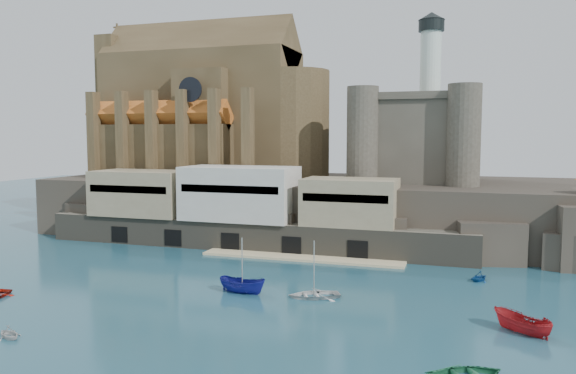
{
  "coord_description": "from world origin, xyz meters",
  "views": [
    {
      "loc": [
        25.1,
        -59.32,
        18.01
      ],
      "look_at": [
        -4.63,
        32.0,
        9.14
      ],
      "focal_mm": 35.0,
      "sensor_mm": 36.0,
      "label": 1
    }
  ],
  "objects_px": {
    "castle_keep": "(417,134)",
    "boat_1": "(9,338)",
    "boat_2": "(242,293)",
    "church": "(210,114)"
  },
  "relations": [
    {
      "from": "church",
      "to": "boat_1",
      "type": "relative_size",
      "value": 16.67
    },
    {
      "from": "boat_1",
      "to": "boat_2",
      "type": "distance_m",
      "value": 24.32
    },
    {
      "from": "boat_2",
      "to": "church",
      "type": "bearing_deg",
      "value": 37.16
    },
    {
      "from": "church",
      "to": "castle_keep",
      "type": "xyz_separation_m",
      "value": [
        40.21,
        -0.78,
        -3.81
      ]
    },
    {
      "from": "castle_keep",
      "to": "boat_2",
      "type": "bearing_deg",
      "value": -110.06
    },
    {
      "from": "castle_keep",
      "to": "boat_2",
      "type": "distance_m",
      "value": 48.54
    },
    {
      "from": "church",
      "to": "boat_1",
      "type": "bearing_deg",
      "value": -80.44
    },
    {
      "from": "castle_keep",
      "to": "boat_1",
      "type": "relative_size",
      "value": 10.39
    },
    {
      "from": "boat_1",
      "to": "castle_keep",
      "type": "bearing_deg",
      "value": -5.69
    },
    {
      "from": "castle_keep",
      "to": "boat_1",
      "type": "distance_m",
      "value": 71.08
    }
  ]
}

